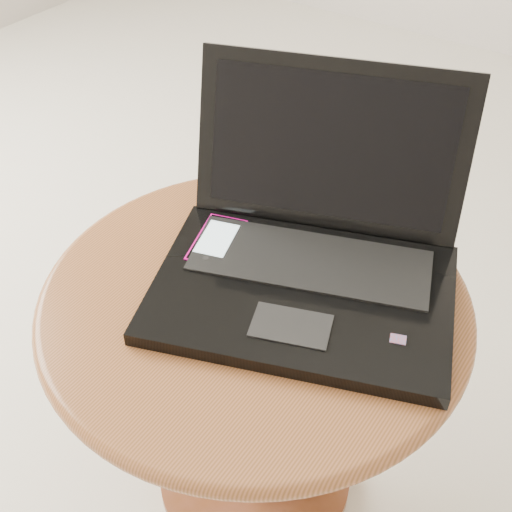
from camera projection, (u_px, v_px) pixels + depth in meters
The scene contains 4 objects.
table at pixel (255, 342), 0.97m from camera, with size 0.59×0.59×0.47m.
laptop at pixel (311, 249), 0.90m from camera, with size 0.48×0.46×0.25m.
phone_black at pixel (239, 234), 0.99m from camera, with size 0.11×0.13×0.01m.
phone_pink at pixel (217, 242), 0.96m from camera, with size 0.09×0.12×0.01m.
Camera 1 is at (0.39, -0.55, 1.10)m, focal length 46.92 mm.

